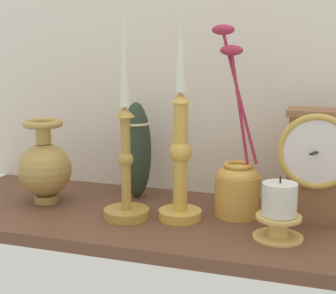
{
  "coord_description": "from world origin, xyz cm",
  "views": [
    {
      "loc": [
        30.45,
        -92.13,
        33.95
      ],
      "look_at": [
        0.35,
        0.0,
        14.0
      ],
      "focal_mm": 54.26,
      "sensor_mm": 36.0,
      "label": 1
    }
  ],
  "objects_px": {
    "mantel_clock": "(316,163)",
    "pillar_candle_front": "(279,211)",
    "candlestick_tall_left": "(180,154)",
    "candlestick_tall_center": "(126,160)",
    "brass_vase_jar": "(237,181)",
    "brass_vase_bulbous": "(44,167)",
    "tall_ceramic_vase": "(137,150)"
  },
  "relations": [
    {
      "from": "mantel_clock",
      "to": "brass_vase_jar",
      "type": "relative_size",
      "value": 0.58
    },
    {
      "from": "candlestick_tall_left",
      "to": "candlestick_tall_center",
      "type": "relative_size",
      "value": 0.96
    },
    {
      "from": "brass_vase_jar",
      "to": "pillar_candle_front",
      "type": "distance_m",
      "value": 0.14
    },
    {
      "from": "candlestick_tall_center",
      "to": "mantel_clock",
      "type": "bearing_deg",
      "value": 15.71
    },
    {
      "from": "candlestick_tall_center",
      "to": "brass_vase_jar",
      "type": "bearing_deg",
      "value": 21.91
    },
    {
      "from": "candlestick_tall_center",
      "to": "brass_vase_bulbous",
      "type": "relative_size",
      "value": 2.27
    },
    {
      "from": "tall_ceramic_vase",
      "to": "mantel_clock",
      "type": "bearing_deg",
      "value": -5.4
    },
    {
      "from": "tall_ceramic_vase",
      "to": "brass_vase_bulbous",
      "type": "bearing_deg",
      "value": -150.17
    },
    {
      "from": "mantel_clock",
      "to": "tall_ceramic_vase",
      "type": "height_order",
      "value": "mantel_clock"
    },
    {
      "from": "brass_vase_bulbous",
      "to": "candlestick_tall_center",
      "type": "bearing_deg",
      "value": -9.85
    },
    {
      "from": "tall_ceramic_vase",
      "to": "candlestick_tall_center",
      "type": "bearing_deg",
      "value": -77.05
    },
    {
      "from": "brass_vase_bulbous",
      "to": "mantel_clock",
      "type": "bearing_deg",
      "value": 6.5
    },
    {
      "from": "candlestick_tall_left",
      "to": "pillar_candle_front",
      "type": "bearing_deg",
      "value": -12.39
    },
    {
      "from": "pillar_candle_front",
      "to": "brass_vase_jar",
      "type": "bearing_deg",
      "value": 133.65
    },
    {
      "from": "candlestick_tall_left",
      "to": "candlestick_tall_center",
      "type": "height_order",
      "value": "candlestick_tall_center"
    },
    {
      "from": "candlestick_tall_left",
      "to": "brass_vase_jar",
      "type": "relative_size",
      "value": 1.06
    },
    {
      "from": "candlestick_tall_left",
      "to": "candlestick_tall_center",
      "type": "bearing_deg",
      "value": -165.16
    },
    {
      "from": "tall_ceramic_vase",
      "to": "pillar_candle_front",
      "type": "bearing_deg",
      "value": -24.7
    },
    {
      "from": "brass_vase_jar",
      "to": "tall_ceramic_vase",
      "type": "distance_m",
      "value": 0.24
    },
    {
      "from": "tall_ceramic_vase",
      "to": "brass_vase_jar",
      "type": "bearing_deg",
      "value": -12.79
    },
    {
      "from": "tall_ceramic_vase",
      "to": "candlestick_tall_left",
      "type": "bearing_deg",
      "value": -38.98
    },
    {
      "from": "brass_vase_bulbous",
      "to": "tall_ceramic_vase",
      "type": "relative_size",
      "value": 0.84
    },
    {
      "from": "mantel_clock",
      "to": "pillar_candle_front",
      "type": "xyz_separation_m",
      "value": [
        -0.06,
        -0.11,
        -0.07
      ]
    },
    {
      "from": "brass_vase_jar",
      "to": "pillar_candle_front",
      "type": "relative_size",
      "value": 3.31
    },
    {
      "from": "mantel_clock",
      "to": "candlestick_tall_center",
      "type": "xyz_separation_m",
      "value": [
        -0.35,
        -0.1,
        0.0
      ]
    },
    {
      "from": "candlestick_tall_center",
      "to": "brass_vase_jar",
      "type": "relative_size",
      "value": 1.1
    },
    {
      "from": "mantel_clock",
      "to": "candlestick_tall_center",
      "type": "distance_m",
      "value": 0.36
    },
    {
      "from": "candlestick_tall_center",
      "to": "brass_vase_bulbous",
      "type": "xyz_separation_m",
      "value": [
        -0.2,
        0.04,
        -0.04
      ]
    },
    {
      "from": "candlestick_tall_center",
      "to": "brass_vase_jar",
      "type": "height_order",
      "value": "candlestick_tall_center"
    },
    {
      "from": "brass_vase_jar",
      "to": "tall_ceramic_vase",
      "type": "relative_size",
      "value": 1.75
    },
    {
      "from": "mantel_clock",
      "to": "pillar_candle_front",
      "type": "bearing_deg",
      "value": -115.73
    },
    {
      "from": "mantel_clock",
      "to": "pillar_candle_front",
      "type": "relative_size",
      "value": 1.92
    }
  ]
}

